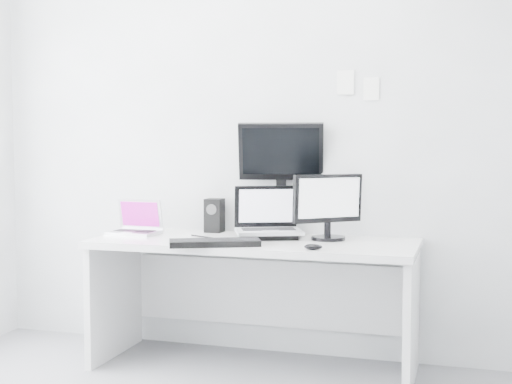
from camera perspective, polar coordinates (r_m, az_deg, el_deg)
back_wall at (r=4.24m, az=1.19°, el=5.06°), size 3.60×0.00×3.60m
desk at (r=4.01m, az=-0.19°, el=-9.07°), size 1.80×0.70×0.73m
macbook at (r=4.23m, az=-9.88°, el=-1.94°), size 0.30×0.23×0.22m
speaker at (r=4.28m, az=-3.38°, el=-1.90°), size 0.12×0.12×0.20m
dell_laptop at (r=3.98m, az=1.04°, el=-1.61°), size 0.45×0.41×0.30m
rear_monitor at (r=4.19m, az=2.04°, el=1.23°), size 0.52×0.28×0.68m
samsung_monitor at (r=3.94m, az=5.88°, el=-1.12°), size 0.44×0.41×0.38m
keyboard at (r=3.73m, az=-3.36°, el=-4.11°), size 0.50×0.35×0.03m
mouse at (r=3.59m, az=4.64°, el=-4.44°), size 0.10×0.07×0.03m
wall_note_0 at (r=4.15m, az=7.24°, el=8.79°), size 0.10×0.00×0.14m
wall_note_1 at (r=4.12m, az=9.31°, el=8.24°), size 0.09×0.00×0.13m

